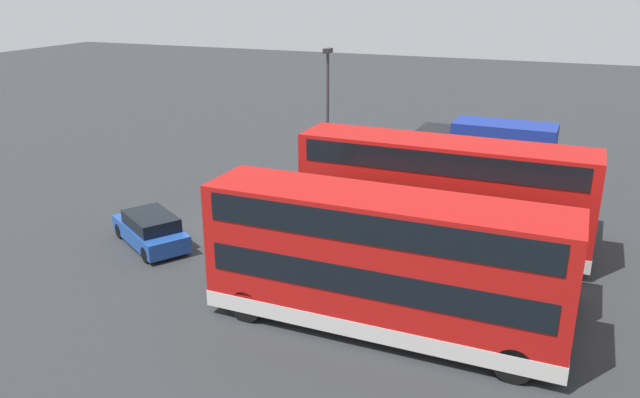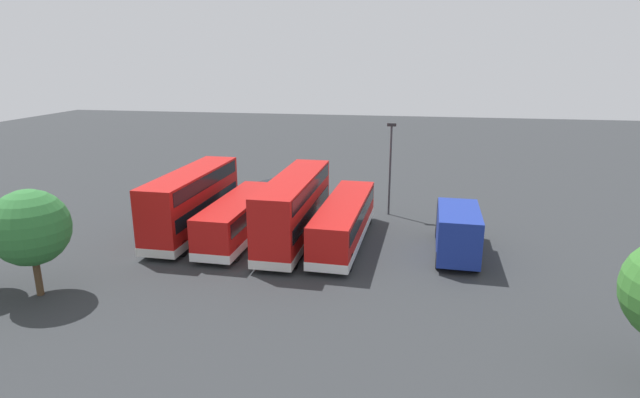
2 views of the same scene
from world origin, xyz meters
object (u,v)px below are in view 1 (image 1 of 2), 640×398
(bus_single_deck_near_end, at_px, (450,185))
(bus_single_deck_third, at_px, (431,246))
(bus_double_decker_fourth, at_px, (382,261))
(lamp_post_tall, at_px, (328,106))
(bus_double_decker_second, at_px, (442,191))
(box_truck_blue, at_px, (488,148))
(car_hatchback_silver, at_px, (151,230))

(bus_single_deck_near_end, height_order, bus_single_deck_third, same)
(bus_double_decker_fourth, height_order, lamp_post_tall, lamp_post_tall)
(bus_double_decker_second, distance_m, bus_double_decker_fourth, 7.46)
(box_truck_blue, xyz_separation_m, car_hatchback_silver, (15.24, -11.73, -1.01))
(lamp_post_tall, bearing_deg, bus_single_deck_third, 38.56)
(box_truck_blue, xyz_separation_m, lamp_post_tall, (4.67, -7.88, 2.63))
(bus_double_decker_fourth, bearing_deg, lamp_post_tall, -152.19)
(bus_single_deck_near_end, xyz_separation_m, lamp_post_tall, (-2.67, -7.17, 2.71))
(bus_single_deck_third, bearing_deg, bus_double_decker_fourth, -11.86)
(bus_single_deck_third, xyz_separation_m, car_hatchback_silver, (0.70, -11.72, -0.92))
(bus_single_deck_near_end, relative_size, lamp_post_tall, 1.64)
(bus_double_decker_second, xyz_separation_m, lamp_post_tall, (-6.03, -7.43, 1.89))
(bus_double_decker_fourth, distance_m, car_hatchback_silver, 11.48)
(bus_double_decker_second, height_order, lamp_post_tall, lamp_post_tall)
(box_truck_blue, bearing_deg, bus_single_deck_third, -0.03)
(car_hatchback_silver, distance_m, lamp_post_tall, 11.82)
(bus_double_decker_second, xyz_separation_m, box_truck_blue, (-10.70, 0.45, -0.74))
(bus_single_deck_near_end, distance_m, car_hatchback_silver, 13.59)
(bus_single_deck_near_end, bearing_deg, car_hatchback_silver, -54.35)
(bus_double_decker_second, bearing_deg, box_truck_blue, 177.61)
(bus_double_decker_fourth, bearing_deg, box_truck_blue, 177.58)
(bus_double_decker_second, relative_size, bus_double_decker_fourth, 1.05)
(bus_double_decker_fourth, xyz_separation_m, lamp_post_tall, (-13.48, -7.11, 1.89))
(bus_single_deck_third, distance_m, car_hatchback_silver, 11.78)
(bus_double_decker_second, bearing_deg, bus_double_decker_fourth, -2.45)
(car_hatchback_silver, bearing_deg, bus_single_deck_near_end, 125.65)
(bus_single_deck_third, relative_size, lamp_post_tall, 1.40)
(lamp_post_tall, bearing_deg, bus_double_decker_second, 50.92)
(bus_single_deck_near_end, height_order, car_hatchback_silver, bus_single_deck_near_end)
(bus_single_deck_near_end, height_order, box_truck_blue, box_truck_blue)
(bus_single_deck_third, bearing_deg, box_truck_blue, 179.97)
(bus_double_decker_second, xyz_separation_m, car_hatchback_silver, (4.54, -11.28, -1.75))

